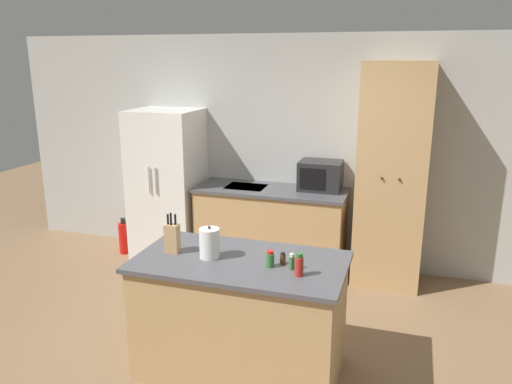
{
  "coord_description": "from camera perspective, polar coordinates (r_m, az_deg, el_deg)",
  "views": [
    {
      "loc": [
        1.19,
        -3.17,
        2.35
      ],
      "look_at": [
        -0.24,
        1.4,
        1.05
      ],
      "focal_mm": 35.0,
      "sensor_mm": 36.0,
      "label": 1
    }
  ],
  "objects": [
    {
      "name": "knife_block",
      "position": [
        3.83,
        -9.55,
        -5.17
      ],
      "size": [
        0.1,
        0.07,
        0.31
      ],
      "color": "tan",
      "rests_on": "kitchen_island"
    },
    {
      "name": "spice_bottle_amber_oil",
      "position": [
        3.55,
        1.61,
        -7.7
      ],
      "size": [
        0.06,
        0.06,
        0.12
      ],
      "color": "#337033",
      "rests_on": "kitchen_island"
    },
    {
      "name": "kettle",
      "position": [
        3.7,
        -5.33,
        -5.84
      ],
      "size": [
        0.15,
        0.15,
        0.25
      ],
      "color": "white",
      "rests_on": "kitchen_island"
    },
    {
      "name": "microwave",
      "position": [
        5.49,
        7.37,
        1.88
      ],
      "size": [
        0.46,
        0.36,
        0.32
      ],
      "color": "#232326",
      "rests_on": "back_counter"
    },
    {
      "name": "spice_bottle_short_red",
      "position": [
        3.42,
        4.95,
        -8.35
      ],
      "size": [
        0.06,
        0.06,
        0.16
      ],
      "color": "#B2281E",
      "rests_on": "kitchen_island"
    },
    {
      "name": "pantry_cabinet",
      "position": [
        5.32,
        15.26,
        1.7
      ],
      "size": [
        0.69,
        0.6,
        2.32
      ],
      "color": "tan",
      "rests_on": "ground_plane"
    },
    {
      "name": "wall_back",
      "position": [
        5.72,
        5.14,
        4.56
      ],
      "size": [
        7.2,
        0.06,
        2.6
      ],
      "color": "#B2B2AD",
      "rests_on": "ground_plane"
    },
    {
      "name": "kitchen_island",
      "position": [
        3.89,
        -1.77,
        -13.93
      ],
      "size": [
        1.55,
        0.85,
        0.92
      ],
      "color": "tan",
      "rests_on": "ground_plane"
    },
    {
      "name": "ground_plane",
      "position": [
        4.12,
        -2.78,
        -19.61
      ],
      "size": [
        14.0,
        14.0,
        0.0
      ],
      "primitive_type": "plane",
      "color": "#846647"
    },
    {
      "name": "refrigerator",
      "position": [
        5.98,
        -10.08,
        0.78
      ],
      "size": [
        0.76,
        0.7,
        1.77
      ],
      "color": "white",
      "rests_on": "ground_plane"
    },
    {
      "name": "fire_extinguisher",
      "position": [
        6.38,
        -14.83,
        -5.06
      ],
      "size": [
        0.13,
        0.13,
        0.45
      ],
      "color": "red",
      "rests_on": "ground_plane"
    },
    {
      "name": "back_counter",
      "position": [
        5.68,
        1.71,
        -4.15
      ],
      "size": [
        1.69,
        0.66,
        0.94
      ],
      "color": "tan",
      "rests_on": "ground_plane"
    },
    {
      "name": "spice_bottle_green_herb",
      "position": [
        3.61,
        3.08,
        -7.61
      ],
      "size": [
        0.04,
        0.04,
        0.09
      ],
      "color": "#563319",
      "rests_on": "kitchen_island"
    },
    {
      "name": "spice_bottle_tall_dark",
      "position": [
        3.52,
        4.1,
        -7.99
      ],
      "size": [
        0.04,
        0.04,
        0.12
      ],
      "color": "#337033",
      "rests_on": "kitchen_island"
    }
  ]
}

